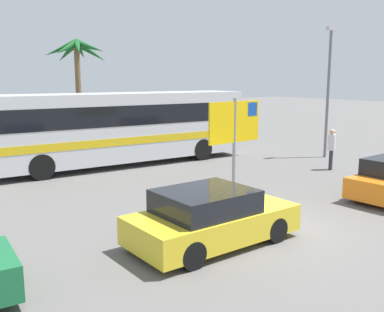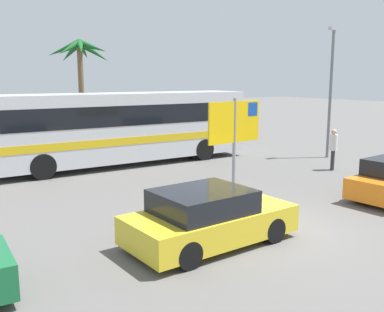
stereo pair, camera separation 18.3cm
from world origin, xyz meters
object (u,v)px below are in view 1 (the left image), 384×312
Objects in this scene: bus_front_coach at (119,125)px; car_yellow at (211,218)px; pedestrian_by_bus at (332,146)px; ferry_sign at (236,126)px.

bus_front_coach reaches higher than car_yellow.
ferry_sign is at bearing -109.49° from pedestrian_by_bus.
ferry_sign reaches higher than bus_front_coach.
bus_front_coach is at bearing -160.18° from pedestrian_by_bus.
bus_front_coach is 9.18m from pedestrian_by_bus.
car_yellow is 2.36× the size of pedestrian_by_bus.
bus_front_coach is at bearing 73.87° from car_yellow.
car_yellow is at bearing -96.04° from pedestrian_by_bus.
ferry_sign reaches higher than car_yellow.
ferry_sign is (0.83, -7.04, 0.54)m from bus_front_coach.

